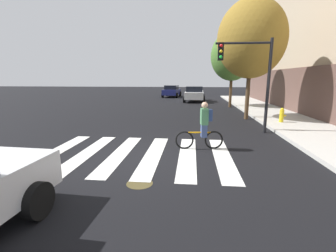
{
  "coord_description": "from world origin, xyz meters",
  "views": [
    {
      "loc": [
        1.64,
        -7.31,
        2.5
      ],
      "look_at": [
        0.82,
        0.72,
        0.84
      ],
      "focal_mm": 24.97,
      "sensor_mm": 36.0,
      "label": 1
    }
  ],
  "objects": [
    {
      "name": "cyclist",
      "position": [
        2.05,
        0.83,
        0.84
      ],
      "size": [
        1.71,
        0.39,
        1.69
      ],
      "color": "black",
      "rests_on": "ground"
    },
    {
      "name": "sedan_far",
      "position": [
        -1.07,
        24.23,
        0.8
      ],
      "size": [
        2.44,
        4.64,
        1.55
      ],
      "color": "navy",
      "rests_on": "ground"
    },
    {
      "name": "traffic_light_near",
      "position": [
        4.2,
        3.69,
        2.86
      ],
      "size": [
        2.47,
        0.28,
        4.2
      ],
      "color": "black",
      "rests_on": "ground"
    },
    {
      "name": "fire_hydrant",
      "position": [
        6.5,
        5.74,
        0.53
      ],
      "size": [
        0.33,
        0.22,
        0.78
      ],
      "color": "gold",
      "rests_on": "sidewalk"
    },
    {
      "name": "ground_plane",
      "position": [
        0.0,
        0.0,
        0.0
      ],
      "size": [
        120.0,
        120.0,
        0.0
      ],
      "primitive_type": "plane",
      "color": "black"
    },
    {
      "name": "street_tree_near",
      "position": [
        5.0,
        7.39,
        4.71
      ],
      "size": [
        3.92,
        3.92,
        6.98
      ],
      "color": "#4C3823",
      "rests_on": "ground"
    },
    {
      "name": "crosswalk_stripes",
      "position": [
        -0.16,
        0.0,
        0.01
      ],
      "size": [
        6.2,
        4.2,
        0.01
      ],
      "color": "silver",
      "rests_on": "ground"
    },
    {
      "name": "manhole_cover",
      "position": [
        0.43,
        -2.16,
        0.0
      ],
      "size": [
        0.64,
        0.64,
        0.01
      ],
      "primitive_type": "cylinder",
      "color": "#473D1E",
      "rests_on": "ground"
    },
    {
      "name": "sedan_mid",
      "position": [
        1.89,
        18.32,
        0.84
      ],
      "size": [
        2.34,
        4.78,
        1.63
      ],
      "color": "silver",
      "rests_on": "ground"
    },
    {
      "name": "street_tree_mid",
      "position": [
        4.96,
        13.49,
        4.32
      ],
      "size": [
        3.6,
        3.6,
        6.4
      ],
      "color": "#4C3823",
      "rests_on": "ground"
    }
  ]
}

